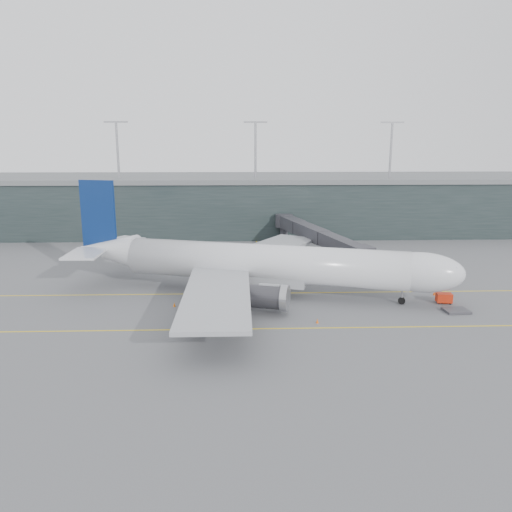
{
  "coord_description": "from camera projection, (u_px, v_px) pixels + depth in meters",
  "views": [
    {
      "loc": [
        0.73,
        -82.21,
        24.02
      ],
      "look_at": [
        3.38,
        -4.0,
        6.27
      ],
      "focal_mm": 35.0,
      "sensor_mm": 36.0,
      "label": 1
    }
  ],
  "objects": [
    {
      "name": "main_aircraft",
      "position": [
        262.0,
        264.0,
        80.26
      ],
      "size": [
        62.83,
        57.76,
        17.93
      ],
      "rotation": [
        0.0,
        0.0,
        -0.28
      ],
      "color": "silver",
      "rests_on": "ground"
    },
    {
      "name": "uld_c",
      "position": [
        234.0,
        267.0,
        95.01
      ],
      "size": [
        2.32,
        2.02,
        1.82
      ],
      "rotation": [
        0.0,
        0.0,
        0.23
      ],
      "color": "#313135",
      "rests_on": "ground"
    },
    {
      "name": "terminal",
      "position": [
        237.0,
        203.0,
        140.26
      ],
      "size": [
        240.0,
        36.0,
        29.0
      ],
      "color": "#1E2929",
      "rests_on": "ground"
    },
    {
      "name": "taxiline_a",
      "position": [
        235.0,
        293.0,
        81.51
      ],
      "size": [
        160.0,
        0.25,
        0.02
      ],
      "primitive_type": "cube",
      "color": "yellow",
      "rests_on": "ground"
    },
    {
      "name": "gse_cart",
      "position": [
        444.0,
        298.0,
        76.39
      ],
      "size": [
        2.45,
        1.73,
        1.56
      ],
      "rotation": [
        0.0,
        0.0,
        -0.12
      ],
      "color": "red",
      "rests_on": "ground"
    },
    {
      "name": "cone_wing_port",
      "position": [
        274.0,
        270.0,
        95.2
      ],
      "size": [
        0.43,
        0.43,
        0.69
      ],
      "primitive_type": "cone",
      "color": "#F0390D",
      "rests_on": "ground"
    },
    {
      "name": "ground",
      "position": [
        236.0,
        287.0,
        85.41
      ],
      "size": [
        320.0,
        320.0,
        0.0
      ],
      "primitive_type": "plane",
      "color": "#545358",
      "rests_on": "ground"
    },
    {
      "name": "taxiline_lead_main",
      "position": [
        260.0,
        260.0,
        105.07
      ],
      "size": [
        0.25,
        60.0,
        0.02
      ],
      "primitive_type": "cube",
      "color": "yellow",
      "rests_on": "ground"
    },
    {
      "name": "cone_tail",
      "position": [
        174.0,
        305.0,
        74.92
      ],
      "size": [
        0.41,
        0.41,
        0.65
      ],
      "primitive_type": "cone",
      "color": "orange",
      "rests_on": "ground"
    },
    {
      "name": "jet_bridge",
      "position": [
        315.0,
        232.0,
        108.51
      ],
      "size": [
        14.47,
        45.0,
        6.96
      ],
      "rotation": [
        0.0,
        0.0,
        0.25
      ],
      "color": "#2F2F35",
      "rests_on": "ground"
    },
    {
      "name": "baggage_dolly",
      "position": [
        456.0,
        311.0,
        72.58
      ],
      "size": [
        3.63,
        2.99,
        0.34
      ],
      "primitive_type": "cube",
      "rotation": [
        0.0,
        0.0,
        0.07
      ],
      "color": "#38383D",
      "rests_on": "ground"
    },
    {
      "name": "uld_a",
      "position": [
        212.0,
        268.0,
        94.33
      ],
      "size": [
        2.36,
        2.07,
        1.83
      ],
      "rotation": [
        0.0,
        0.0,
        0.25
      ],
      "color": "#313135",
      "rests_on": "ground"
    },
    {
      "name": "uld_b",
      "position": [
        228.0,
        266.0,
        95.27
      ],
      "size": [
        2.24,
        1.82,
        1.99
      ],
      "rotation": [
        0.0,
        0.0,
        0.03
      ],
      "color": "#313135",
      "rests_on": "ground"
    },
    {
      "name": "cone_nose",
      "position": [
        434.0,
        293.0,
        80.54
      ],
      "size": [
        0.45,
        0.45,
        0.72
      ],
      "primitive_type": "cone",
      "color": "#E64A0C",
      "rests_on": "ground"
    },
    {
      "name": "cone_wing_stbd",
      "position": [
        317.0,
        321.0,
        68.06
      ],
      "size": [
        0.38,
        0.38,
        0.61
      ],
      "primitive_type": "cone",
      "color": "#ED5D0D",
      "rests_on": "ground"
    },
    {
      "name": "taxiline_b",
      "position": [
        235.0,
        329.0,
        65.92
      ],
      "size": [
        160.0,
        0.25,
        0.02
      ],
      "primitive_type": "cube",
      "color": "yellow",
      "rests_on": "ground"
    }
  ]
}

